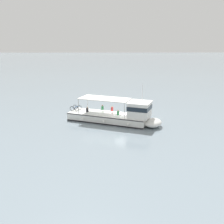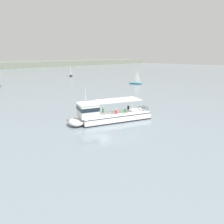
{
  "view_description": "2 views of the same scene",
  "coord_description": "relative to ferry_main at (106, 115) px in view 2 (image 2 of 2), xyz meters",
  "views": [
    {
      "loc": [
        2.13,
        33.93,
        10.78
      ],
      "look_at": [
        1.66,
        -0.5,
        1.4
      ],
      "focal_mm": 42.77,
      "sensor_mm": 36.0,
      "label": 1
    },
    {
      "loc": [
        -20.7,
        -21.98,
        9.79
      ],
      "look_at": [
        1.66,
        -0.5,
        1.4
      ],
      "focal_mm": 34.02,
      "sensor_mm": 36.0,
      "label": 2
    }
  ],
  "objects": [
    {
      "name": "ferry_main",
      "position": [
        0.0,
        0.0,
        0.0
      ],
      "size": [
        12.93,
        7.65,
        5.32
      ],
      "color": "white",
      "rests_on": "ground"
    },
    {
      "name": "sailboat_near_port",
      "position": [
        37.03,
        22.91,
        -0.47
      ],
      "size": [
        3.44,
        4.91,
        5.4
      ],
      "color": "teal",
      "rests_on": "ground"
    },
    {
      "name": "sailboat_outer_anchorage",
      "position": [
        37.93,
        61.93,
        -0.47
      ],
      "size": [
        4.29,
        4.48,
        5.4
      ],
      "color": "#232328",
      "rests_on": "ground"
    },
    {
      "name": "ground_plane",
      "position": [
        -0.72,
        0.12,
        -1.02
      ],
      "size": [
        400.0,
        400.0,
        0.0
      ],
      "primitive_type": "plane",
      "color": "gray"
    }
  ]
}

